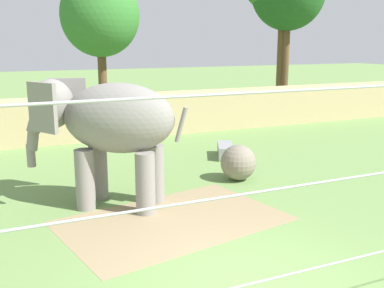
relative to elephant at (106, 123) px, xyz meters
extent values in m
plane|color=#6B8E4C|center=(1.06, -4.62, -2.03)|extent=(120.00, 120.00, 0.00)
cube|color=#937F5B|center=(1.04, -1.63, -2.02)|extent=(5.36, 4.01, 0.01)
cube|color=tan|center=(1.06, 8.19, -1.18)|extent=(36.00, 1.80, 1.70)
cylinder|color=gray|center=(-0.58, -0.08, -1.30)|extent=(0.46, 0.46, 1.46)
cylinder|color=gray|center=(-0.11, 0.57, -1.30)|extent=(0.46, 0.46, 1.46)
cylinder|color=gray|center=(0.63, -0.95, -1.30)|extent=(0.46, 0.46, 1.46)
cylinder|color=gray|center=(1.10, -0.30, -1.30)|extent=(0.46, 0.46, 1.46)
ellipsoid|color=gray|center=(0.26, -0.19, 0.14)|extent=(3.05, 2.77, 1.67)
ellipsoid|color=gray|center=(-1.12, 0.81, 0.43)|extent=(1.51, 1.53, 1.20)
cube|color=gray|center=(-1.40, 0.24, 0.43)|extent=(0.55, 0.87, 1.15)
cube|color=gray|center=(-0.67, 1.25, 0.43)|extent=(0.94, 0.28, 1.15)
cylinder|color=gray|center=(-1.48, 1.07, 0.00)|extent=(0.61, 0.57, 0.65)
cylinder|color=gray|center=(-1.59, 1.14, -0.46)|extent=(0.46, 0.44, 0.61)
cylinder|color=gray|center=(-1.65, 1.19, -0.89)|extent=(0.30, 0.30, 0.57)
cylinder|color=gray|center=(1.48, -1.07, 0.04)|extent=(0.32, 0.27, 0.83)
sphere|color=gray|center=(3.93, 0.49, -1.51)|extent=(1.03, 1.03, 1.03)
cube|color=gray|center=(4.88, 3.05, -1.81)|extent=(1.04, 1.48, 0.44)
cylinder|color=brown|center=(3.00, 12.82, -0.26)|extent=(0.44, 0.44, 3.54)
ellipsoid|color=#33752D|center=(3.00, 12.82, 3.18)|extent=(3.92, 3.92, 4.11)
cylinder|color=brown|center=(14.43, 13.10, 0.47)|extent=(0.44, 0.44, 4.99)
cylinder|color=brown|center=(14.23, 13.34, 0.94)|extent=(0.44, 0.44, 5.94)
camera|label=1|loc=(-2.57, -10.66, 1.91)|focal=43.07mm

